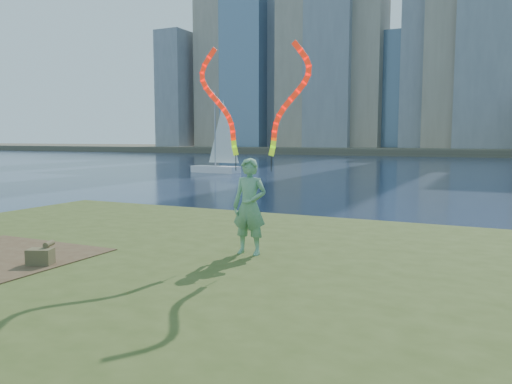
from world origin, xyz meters
The scene contains 6 objects.
ground centered at (0.00, 0.00, 0.00)m, with size 320.00×320.00×0.00m, color #17233A.
grassy_knoll centered at (0.00, -2.30, 0.34)m, with size 20.00×18.00×0.80m.
far_shore centered at (0.00, 95.00, 0.60)m, with size 320.00×40.00×1.20m, color #4B4637.
woman_with_ribbons centered at (1.87, -0.87, 2.19)m, with size 2.12×0.45×4.15m.
canvas_bag centered at (-0.97, -3.17, 0.96)m, with size 0.48×0.54×0.38m.
sailboat centered at (-15.51, 28.19, 1.22)m, with size 4.71×1.92×7.07m.
Camera 1 is at (5.89, -9.09, 2.95)m, focal length 35.00 mm.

